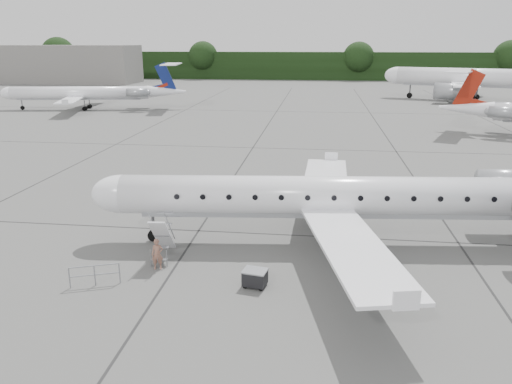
# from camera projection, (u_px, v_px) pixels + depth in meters

# --- Properties ---
(ground) EXTENTS (320.00, 320.00, 0.00)m
(ground) POSITION_uv_depth(u_px,v_px,m) (312.00, 264.00, 25.24)
(ground) COLOR #595957
(ground) RESTS_ON ground
(treeline) EXTENTS (260.00, 4.00, 8.00)m
(treeline) POSITION_uv_depth(u_px,v_px,m) (321.00, 66.00, 147.58)
(treeline) COLOR black
(treeline) RESTS_ON ground
(terminal_building) EXTENTS (40.00, 14.00, 10.00)m
(terminal_building) POSITION_uv_depth(u_px,v_px,m) (64.00, 64.00, 136.72)
(terminal_building) COLOR slate
(terminal_building) RESTS_ON ground
(main_regional_jet) EXTENTS (31.75, 24.26, 7.64)m
(main_regional_jet) POSITION_uv_depth(u_px,v_px,m) (335.00, 177.00, 26.77)
(main_regional_jet) COLOR white
(main_regional_jet) RESTS_ON ground
(airstair) EXTENTS (1.07, 2.39, 2.39)m
(airstair) POSITION_uv_depth(u_px,v_px,m) (162.00, 236.00, 25.60)
(airstair) COLOR white
(airstair) RESTS_ON ground
(passenger) EXTENTS (0.64, 0.50, 1.56)m
(passenger) POSITION_uv_depth(u_px,v_px,m) (157.00, 254.00, 24.47)
(passenger) COLOR #8B5D4C
(passenger) RESTS_ON ground
(safety_railing) EXTENTS (2.09, 0.86, 1.00)m
(safety_railing) POSITION_uv_depth(u_px,v_px,m) (95.00, 276.00, 22.85)
(safety_railing) COLOR gray
(safety_railing) RESTS_ON ground
(baggage_cart) EXTENTS (1.16, 1.01, 0.89)m
(baggage_cart) POSITION_uv_depth(u_px,v_px,m) (255.00, 278.00, 22.76)
(baggage_cart) COLOR black
(baggage_cart) RESTS_ON ground
(bg_narrowbody) EXTENTS (39.69, 33.77, 12.10)m
(bg_narrowbody) POSITION_uv_depth(u_px,v_px,m) (470.00, 68.00, 94.01)
(bg_narrowbody) COLOR white
(bg_narrowbody) RESTS_ON ground
(bg_regional_left) EXTENTS (31.61, 24.94, 7.53)m
(bg_regional_left) POSITION_uv_depth(u_px,v_px,m) (79.00, 87.00, 82.01)
(bg_regional_left) COLOR white
(bg_regional_left) RESTS_ON ground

